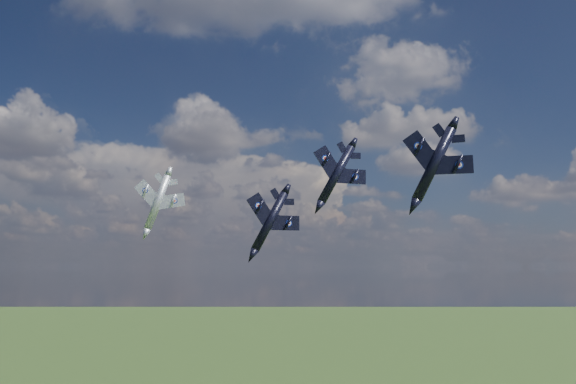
# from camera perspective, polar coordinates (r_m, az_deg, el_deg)

# --- Properties ---
(jet_lead_navy) EXTENTS (15.26, 17.54, 7.62)m
(jet_lead_navy) POSITION_cam_1_polar(r_m,az_deg,el_deg) (91.85, -1.84, -2.99)
(jet_lead_navy) COLOR black
(jet_right_navy) EXTENTS (10.81, 14.18, 6.91)m
(jet_right_navy) POSITION_cam_1_polar(r_m,az_deg,el_deg) (71.11, 14.63, 2.77)
(jet_right_navy) COLOR black
(jet_high_navy) EXTENTS (15.61, 18.61, 8.51)m
(jet_high_navy) POSITION_cam_1_polar(r_m,az_deg,el_deg) (100.40, 4.95, 1.81)
(jet_high_navy) COLOR black
(jet_left_silver) EXTENTS (12.05, 15.25, 6.07)m
(jet_left_silver) POSITION_cam_1_polar(r_m,az_deg,el_deg) (104.28, -13.10, -1.00)
(jet_left_silver) COLOR #A3A7AE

